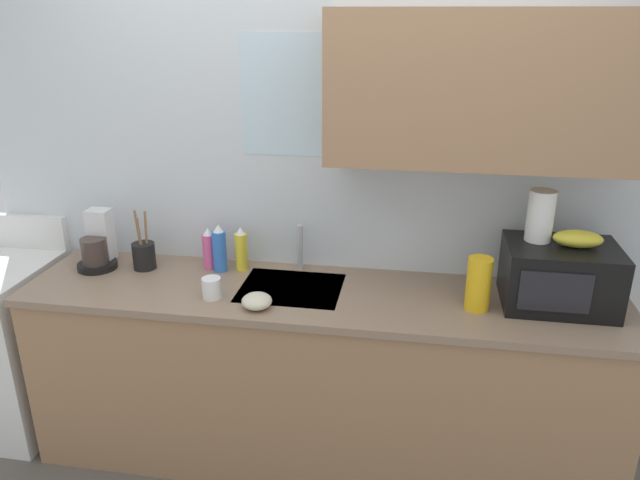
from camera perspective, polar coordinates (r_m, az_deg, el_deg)
The scene contains 14 objects.
kitchen_wall_assembly at distance 2.83m, azimuth 3.96°, elevation 6.24°, with size 3.49×0.42×2.50m.
counter_unit at distance 2.95m, azimuth -0.04°, elevation -12.68°, with size 2.72×0.63×0.90m.
sink_faucet at distance 2.92m, azimuth -1.90°, elevation -0.69°, with size 0.03×0.03×0.23m, color #B2B5BA.
microwave at distance 2.75m, azimuth 21.70°, elevation -3.15°, with size 0.46×0.35×0.27m.
banana_bunch at distance 2.70m, azimuth 23.21°, elevation 0.11°, with size 0.20×0.11×0.07m, color gold.
paper_towel_roll at distance 2.69m, azimuth 20.13°, elevation 2.17°, with size 0.11×0.11×0.22m, color white.
coffee_maker at distance 3.15m, azimuth -20.25°, elevation -0.56°, with size 0.19×0.21×0.28m.
dish_soap_bottle_yellow at distance 2.94m, azimuth -7.46°, elevation -0.93°, with size 0.06×0.06×0.22m.
dish_soap_bottle_blue at distance 2.94m, azimuth -9.48°, elevation -0.87°, with size 0.07×0.07×0.24m.
dish_soap_bottle_pink at distance 2.98m, azimuth -10.47°, elevation -0.88°, with size 0.06×0.06×0.21m.
cereal_canister at distance 2.61m, azimuth 14.77°, elevation -4.03°, with size 0.10×0.10×0.23m, color gold.
mug_white at distance 2.69m, azimuth -10.20°, elevation -4.50°, with size 0.08×0.08×0.10m, color white.
utensil_crock at distance 3.06m, azimuth -16.32°, elevation -1.34°, with size 0.11×0.11×0.30m.
small_bowl at distance 2.58m, azimuth -5.99°, elevation -5.76°, with size 0.13×0.13×0.07m, color beige.
Camera 1 is at (0.41, -2.42, 2.09)m, focal length 33.84 mm.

